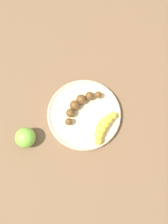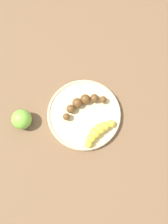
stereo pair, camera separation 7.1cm
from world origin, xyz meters
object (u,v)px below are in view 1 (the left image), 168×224
fruit_bowl (84,114)px  banana_overripe (80,104)px  apple_green (25,137)px  banana_yellow (104,127)px

fruit_bowl → banana_overripe: banana_overripe is taller
apple_green → banana_overripe: bearing=-129.0°
fruit_bowl → banana_yellow: banana_yellow is taller
fruit_bowl → banana_overripe: (0.02, -0.02, 0.02)m
fruit_bowl → banana_overripe: size_ratio=1.74×
banana_overripe → apple_green: apple_green is taller
fruit_bowl → apple_green: (0.16, 0.14, 0.02)m
fruit_bowl → banana_yellow: (-0.08, 0.03, 0.02)m
banana_yellow → banana_overripe: bearing=-14.4°
banana_yellow → apple_green: (0.23, 0.11, -0.00)m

